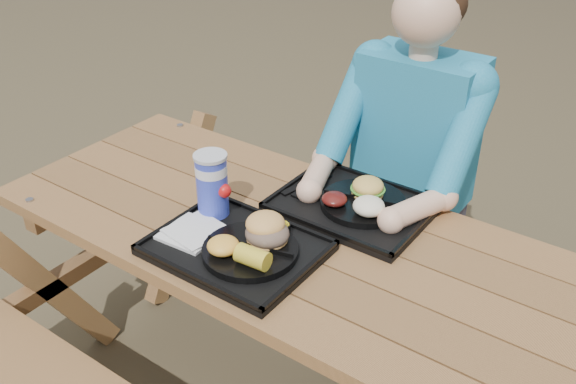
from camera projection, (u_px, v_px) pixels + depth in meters
The scene contains 17 objects.
picnic_table at pixel (288, 327), 2.05m from camera, with size 1.80×1.49×0.75m, color #999999, non-canonical shape.
tray_near at pixel (236, 249), 1.76m from camera, with size 0.45×0.35×0.02m, color black.
tray_far at pixel (352, 207), 1.94m from camera, with size 0.45×0.35×0.02m, color black.
plate_near at pixel (250, 251), 1.72m from camera, with size 0.26×0.26×0.02m, color black.
plate_far at pixel (363, 203), 1.93m from camera, with size 0.26×0.26×0.02m, color black.
napkin_stack at pixel (191, 232), 1.80m from camera, with size 0.15×0.15×0.02m, color silver.
soda_cup at pixel (212, 186), 1.85m from camera, with size 0.09×0.09×0.18m, color #1829B4.
condiment_bbq at pixel (264, 220), 1.83m from camera, with size 0.06×0.06×0.03m, color black.
condiment_mustard at pixel (281, 229), 1.80m from camera, with size 0.05×0.05×0.03m, color yellow.
sandwich at pixel (267, 223), 1.71m from camera, with size 0.11×0.11×0.12m, color #ECA653, non-canonical shape.
mac_cheese at pixel (223, 246), 1.68m from camera, with size 0.09×0.09×0.04m, color yellow.
corn_cob at pixel (253, 257), 1.63m from camera, with size 0.09×0.09×0.05m, color yellow, non-canonical shape.
cutlery_far at pixel (312, 185), 2.03m from camera, with size 0.03×0.18×0.01m, color black.
burger at pixel (368, 182), 1.92m from camera, with size 0.10×0.10×0.09m, color #E5B451, non-canonical shape.
baked_beans at pixel (334, 199), 1.89m from camera, with size 0.08×0.08×0.03m, color #571411.
potato_salad at pixel (369, 206), 1.84m from camera, with size 0.09×0.09×0.05m, color white.
diner at pixel (408, 191), 2.26m from camera, with size 0.48×0.84×1.28m, color #19AEB1, non-canonical shape.
Camera 1 is at (0.89, -1.25, 1.80)m, focal length 40.00 mm.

